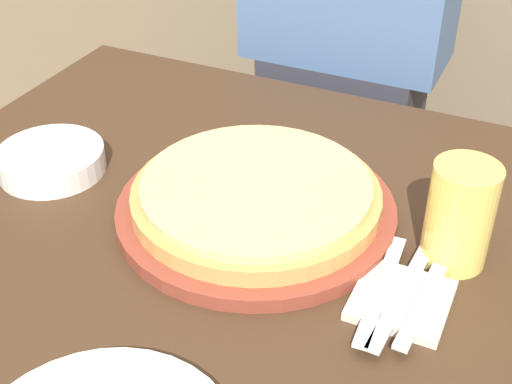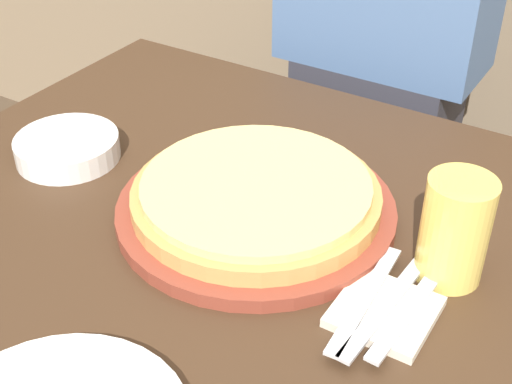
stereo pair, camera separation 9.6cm
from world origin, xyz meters
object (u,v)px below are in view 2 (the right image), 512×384
(side_bowl, at_px, (67,148))
(dinner_knife, at_px, (385,306))
(spoon, at_px, (406,315))
(pizza_on_board, at_px, (256,201))
(fork, at_px, (365,298))
(diner_person, at_px, (379,79))
(beer_glass, at_px, (456,226))

(side_bowl, distance_m, dinner_knife, 0.56)
(dinner_knife, height_order, spoon, same)
(pizza_on_board, distance_m, side_bowl, 0.33)
(spoon, bearing_deg, fork, 180.00)
(pizza_on_board, height_order, diner_person, diner_person)
(dinner_knife, relative_size, spoon, 1.18)
(dinner_knife, bearing_deg, spoon, 0.00)
(dinner_knife, bearing_deg, beer_glass, 71.36)
(pizza_on_board, xyz_separation_m, beer_glass, (0.26, 0.02, 0.05))
(pizza_on_board, xyz_separation_m, dinner_knife, (0.23, -0.09, -0.01))
(pizza_on_board, bearing_deg, side_bowl, -175.82)
(side_bowl, height_order, spoon, side_bowl)
(beer_glass, height_order, diner_person, diner_person)
(side_bowl, distance_m, fork, 0.53)
(beer_glass, distance_m, dinner_knife, 0.13)
(side_bowl, relative_size, spoon, 0.93)
(beer_glass, distance_m, diner_person, 0.69)
(pizza_on_board, height_order, dinner_knife, pizza_on_board)
(dinner_knife, bearing_deg, diner_person, 113.56)
(beer_glass, bearing_deg, spoon, -95.99)
(pizza_on_board, bearing_deg, fork, -23.11)
(spoon, height_order, diner_person, diner_person)
(beer_glass, bearing_deg, fork, -119.68)
(beer_glass, relative_size, side_bowl, 0.87)
(pizza_on_board, bearing_deg, beer_glass, 4.61)
(pizza_on_board, distance_m, beer_glass, 0.27)
(fork, distance_m, dinner_knife, 0.02)
(side_bowl, bearing_deg, diner_person, 68.34)
(diner_person, bearing_deg, side_bowl, -111.66)
(spoon, bearing_deg, side_bowl, 173.84)
(side_bowl, bearing_deg, pizza_on_board, 4.18)
(pizza_on_board, relative_size, beer_glass, 2.77)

